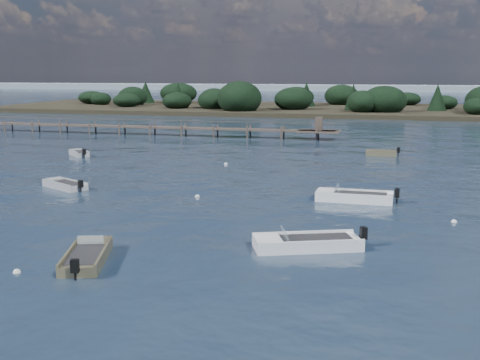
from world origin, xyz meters
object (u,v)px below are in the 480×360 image
(dinghy_mid_white_a, at_px, (307,245))
(dinghy_mid_white_b, at_px, (354,198))
(tender_far_grey_b, at_px, (381,154))
(dinghy_near_olive, at_px, (87,258))
(jetty, at_px, (122,127))
(tender_far_grey, at_px, (79,154))
(dinghy_mid_grey, at_px, (65,186))

(dinghy_mid_white_a, height_order, dinghy_mid_white_b, dinghy_mid_white_b)
(tender_far_grey_b, xyz_separation_m, dinghy_near_olive, (-11.36, -37.15, -0.01))
(tender_far_grey_b, height_order, jetty, jetty)
(tender_far_grey, distance_m, dinghy_mid_white_a, 36.29)
(tender_far_grey_b, bearing_deg, dinghy_near_olive, -107.00)
(tender_far_grey, xyz_separation_m, dinghy_mid_white_b, (27.42, -14.20, 0.02))
(tender_far_grey, height_order, dinghy_mid_white_a, dinghy_mid_white_a)
(tender_far_grey, bearing_deg, dinghy_mid_grey, -63.90)
(tender_far_grey_b, relative_size, dinghy_mid_grey, 0.82)
(dinghy_mid_white_a, bearing_deg, tender_far_grey_b, 85.77)
(dinghy_mid_white_b, bearing_deg, dinghy_mid_grey, -177.68)
(tender_far_grey, relative_size, dinghy_mid_grey, 0.74)
(tender_far_grey, height_order, dinghy_mid_white_b, dinghy_mid_white_b)
(tender_far_grey, relative_size, dinghy_mid_white_a, 0.55)
(dinghy_mid_grey, bearing_deg, jetty, 109.46)
(tender_far_grey_b, xyz_separation_m, dinghy_mid_grey, (-21.11, -22.53, -0.02))
(dinghy_mid_white_b, xyz_separation_m, dinghy_near_olive, (-10.31, -15.43, -0.02))
(dinghy_mid_white_b, bearing_deg, tender_far_grey, 152.62)
(tender_far_grey_b, bearing_deg, jetty, 159.76)
(tender_far_grey_b, xyz_separation_m, dinghy_mid_white_b, (-1.05, -21.72, 0.01))
(dinghy_mid_white_a, height_order, dinghy_mid_grey, dinghy_mid_white_a)
(dinghy_mid_white_a, xyz_separation_m, dinghy_mid_grey, (-18.69, 10.25, -0.02))
(tender_far_grey, height_order, jetty, jetty)
(dinghy_mid_white_b, bearing_deg, dinghy_near_olive, -123.76)
(tender_far_grey, xyz_separation_m, dinghy_mid_white_a, (26.05, -25.27, 0.01))
(dinghy_mid_white_b, distance_m, jetty, 46.99)
(tender_far_grey, relative_size, dinghy_mid_white_b, 0.57)
(dinghy_mid_white_a, distance_m, jetty, 54.75)
(tender_far_grey_b, relative_size, dinghy_near_olive, 0.69)
(dinghy_mid_white_b, bearing_deg, jetty, 133.57)
(dinghy_mid_white_b, distance_m, dinghy_mid_grey, 20.08)
(dinghy_near_olive, height_order, jetty, jetty)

